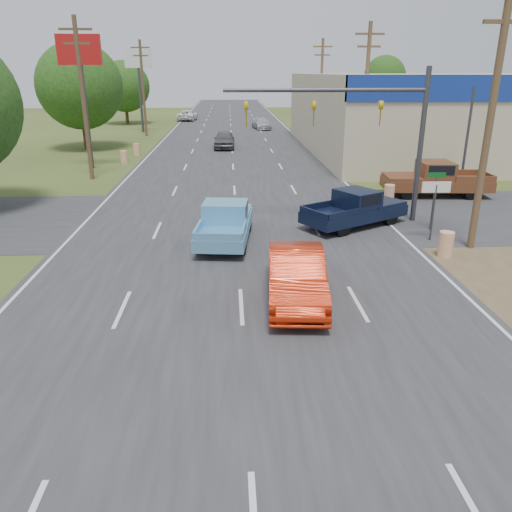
{
  "coord_description": "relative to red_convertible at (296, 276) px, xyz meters",
  "views": [
    {
      "loc": [
        -0.29,
        -5.76,
        6.73
      ],
      "look_at": [
        0.5,
        8.93,
        1.3
      ],
      "focal_mm": 35.0,
      "sensor_mm": 36.0,
      "label": 1
    }
  ],
  "objects": [
    {
      "name": "tree_6",
      "position": [
        -31.72,
        86.57,
        5.7
      ],
      "size": [
        8.82,
        8.82,
        10.92
      ],
      "color": "#422D19",
      "rests_on": "ground"
    },
    {
      "name": "distant_car_silver",
      "position": [
        2.16,
        50.13,
        -0.13
      ],
      "size": [
        2.57,
        4.83,
        1.33
      ],
      "primitive_type": "imported",
      "rotation": [
        0.0,
        0.0,
        0.16
      ],
      "color": "#BBBBC0",
      "rests_on": "ground"
    },
    {
      "name": "tree_1",
      "position": [
        -15.22,
        33.57,
        4.77
      ],
      "size": [
        7.56,
        7.56,
        9.36
      ],
      "color": "#422D19",
      "rests_on": "ground"
    },
    {
      "name": "lane_sign",
      "position": [
        6.48,
        5.57,
        1.1
      ],
      "size": [
        1.2,
        0.08,
        2.52
      ],
      "color": "#3F3F44",
      "rests_on": "ground"
    },
    {
      "name": "pole_sign_left_near",
      "position": [
        -12.22,
        23.57,
        6.37
      ],
      "size": [
        3.0,
        0.35,
        9.2
      ],
      "color": "#3F3F44",
      "rests_on": "ground"
    },
    {
      "name": "utility_pole_6",
      "position": [
        -11.22,
        43.57,
        4.52
      ],
      "size": [
        2.0,
        0.28,
        10.0
      ],
      "color": "#4C3823",
      "rests_on": "ground"
    },
    {
      "name": "street_name_sign",
      "position": [
        7.08,
        7.07,
        0.81
      ],
      "size": [
        0.8,
        0.08,
        2.61
      ],
      "color": "#3F3F44",
      "rests_on": "ground"
    },
    {
      "name": "distant_car_grey",
      "position": [
        -2.43,
        33.46,
        -0.0
      ],
      "size": [
        2.0,
        4.74,
        1.6
      ],
      "primitive_type": "imported",
      "rotation": [
        0.0,
        0.0,
        -0.02
      ],
      "color": "#505054",
      "rests_on": "ground"
    },
    {
      "name": "signal_mast",
      "position": [
        4.1,
        8.57,
        4.0
      ],
      "size": [
        9.12,
        0.4,
        7.0
      ],
      "color": "#3F3F44",
      "rests_on": "ground"
    },
    {
      "name": "barrel_1",
      "position": [
        6.68,
        12.07,
        -0.3
      ],
      "size": [
        0.56,
        0.56,
        1.0
      ],
      "primitive_type": "cylinder",
      "color": "orange",
      "rests_on": "ground"
    },
    {
      "name": "blue_pickup",
      "position": [
        -2.21,
        5.99,
        0.05
      ],
      "size": [
        2.52,
        5.28,
        1.69
      ],
      "rotation": [
        0.0,
        0.0,
        -0.11
      ],
      "color": "black",
      "rests_on": "ground"
    },
    {
      "name": "utility_pole_5",
      "position": [
        -11.22,
        19.57,
        4.52
      ],
      "size": [
        2.0,
        0.28,
        10.0
      ],
      "color": "#4C3823",
      "rests_on": "ground"
    },
    {
      "name": "utility_pole_3",
      "position": [
        7.78,
        40.57,
        4.52
      ],
      "size": [
        2.0,
        0.28,
        10.0
      ],
      "color": "#4C3823",
      "rests_on": "ground"
    },
    {
      "name": "distant_car_white",
      "position": [
        -8.04,
        62.54,
        -0.07
      ],
      "size": [
        2.96,
        5.49,
        1.46
      ],
      "primitive_type": "imported",
      "rotation": [
        0.0,
        0.0,
        3.04
      ],
      "color": "white",
      "rests_on": "ground"
    },
    {
      "name": "pole_sign_left_far",
      "position": [
        -12.22,
        47.57,
        6.37
      ],
      "size": [
        3.0,
        0.35,
        9.2
      ],
      "color": "#3F3F44",
      "rests_on": "ground"
    },
    {
      "name": "barrel_2",
      "position": [
        -10.22,
        25.57,
        -0.3
      ],
      "size": [
        0.56,
        0.56,
        1.0
      ],
      "primitive_type": "cylinder",
      "color": "orange",
      "rests_on": "ground"
    },
    {
      "name": "cross_road",
      "position": [
        -1.72,
        9.57,
        -0.79
      ],
      "size": [
        120.0,
        10.0,
        0.02
      ],
      "primitive_type": "cube",
      "color": "#2D2D30",
      "rests_on": "ground"
    },
    {
      "name": "tree_2",
      "position": [
        -15.92,
        57.57,
        4.15
      ],
      "size": [
        6.72,
        6.72,
        8.32
      ],
      "color": "#422D19",
      "rests_on": "ground"
    },
    {
      "name": "barrel_3",
      "position": [
        -9.92,
        29.57,
        -0.3
      ],
      "size": [
        0.56,
        0.56,
        1.0
      ],
      "primitive_type": "cylinder",
      "color": "orange",
      "rests_on": "ground"
    },
    {
      "name": "main_road",
      "position": [
        -1.72,
        31.57,
        -0.79
      ],
      "size": [
        15.0,
        180.0,
        0.02
      ],
      "primitive_type": "cube",
      "color": "#2D2D30",
      "rests_on": "ground"
    },
    {
      "name": "utility_pole_2",
      "position": [
        7.78,
        22.57,
        4.52
      ],
      "size": [
        2.0,
        0.28,
        10.0
      ],
      "color": "#4C3823",
      "rests_on": "ground"
    },
    {
      "name": "red_convertible",
      "position": [
        0.0,
        0.0,
        0.0
      ],
      "size": [
        2.05,
        4.97,
        1.6
      ],
      "primitive_type": "imported",
      "rotation": [
        0.0,
        0.0,
        -0.08
      ],
      "color": "red",
      "rests_on": "ground"
    },
    {
      "name": "tree_5",
      "position": [
        28.28,
        86.57,
        5.08
      ],
      "size": [
        7.98,
        7.98,
        9.88
      ],
      "color": "#422D19",
      "rests_on": "ground"
    },
    {
      "name": "brown_pickup",
      "position": [
        9.71,
        13.58,
        0.2
      ],
      "size": [
        6.1,
        2.7,
        1.98
      ],
      "rotation": [
        0.0,
        0.0,
        1.5
      ],
      "color": "black",
      "rests_on": "ground"
    },
    {
      "name": "barrel_0",
      "position": [
        6.28,
        3.57,
        -0.3
      ],
      "size": [
        0.56,
        0.56,
        1.0
      ],
      "primitive_type": "cylinder",
      "color": "orange",
      "rests_on": "ground"
    },
    {
      "name": "utility_pole_1",
      "position": [
        7.78,
        4.57,
        4.52
      ],
      "size": [
        2.0,
        0.28,
        10.0
      ],
      "color": "#4C3823",
      "rests_on": "ground"
    },
    {
      "name": "navy_pickup",
      "position": [
        3.84,
        7.89,
        0.05
      ],
      "size": [
        5.37,
        4.31,
        1.69
      ],
      "rotation": [
        0.0,
        0.0,
        -1.03
      ],
      "color": "black",
      "rests_on": "ground"
    }
  ]
}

